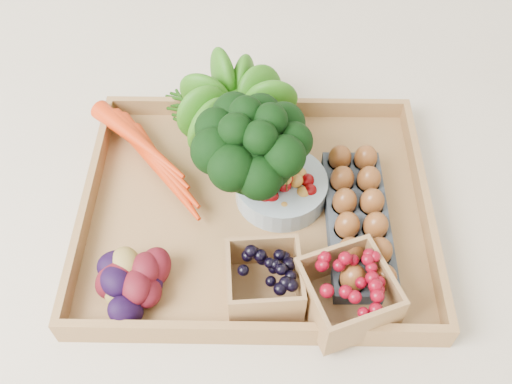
{
  "coord_description": "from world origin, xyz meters",
  "views": [
    {
      "loc": [
        0.01,
        -0.54,
        0.76
      ],
      "look_at": [
        0.0,
        0.0,
        0.06
      ],
      "focal_mm": 40.0,
      "sensor_mm": 36.0,
      "label": 1
    }
  ],
  "objects_px": {
    "tray": "(256,212)",
    "egg_carton": "(357,224)",
    "broccoli": "(253,169)",
    "cherry_bowl": "(281,188)"
  },
  "relations": [
    {
      "from": "broccoli",
      "to": "cherry_bowl",
      "type": "bearing_deg",
      "value": 1.91
    },
    {
      "from": "broccoli",
      "to": "tray",
      "type": "bearing_deg",
      "value": -80.31
    },
    {
      "from": "broccoli",
      "to": "egg_carton",
      "type": "relative_size",
      "value": 0.66
    },
    {
      "from": "cherry_bowl",
      "to": "tray",
      "type": "bearing_deg",
      "value": -144.66
    },
    {
      "from": "tray",
      "to": "broccoli",
      "type": "xyz_separation_m",
      "value": [
        -0.0,
        0.03,
        0.08
      ]
    },
    {
      "from": "tray",
      "to": "broccoli",
      "type": "height_order",
      "value": "broccoli"
    },
    {
      "from": "tray",
      "to": "egg_carton",
      "type": "distance_m",
      "value": 0.16
    },
    {
      "from": "tray",
      "to": "egg_carton",
      "type": "xyz_separation_m",
      "value": [
        0.16,
        -0.04,
        0.02
      ]
    },
    {
      "from": "tray",
      "to": "egg_carton",
      "type": "height_order",
      "value": "egg_carton"
    },
    {
      "from": "egg_carton",
      "to": "broccoli",
      "type": "bearing_deg",
      "value": 158.11
    }
  ]
}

